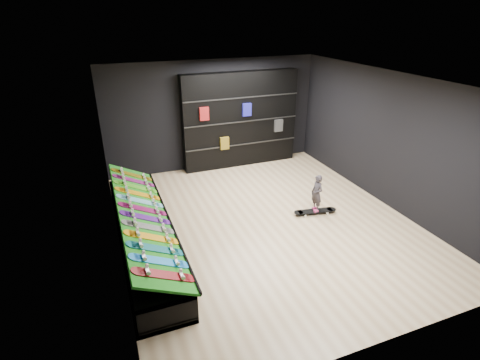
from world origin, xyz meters
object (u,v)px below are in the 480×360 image
object	(u,v)px
display_rack	(144,236)
child	(316,200)
back_shelving	(240,120)
floor_skateboard	(315,212)

from	to	relation	value
display_rack	child	distance (m)	3.75
back_shelving	child	xyz separation A→B (m)	(0.47, -3.41, -0.99)
floor_skateboard	child	size ratio (longest dim) A/B	1.92
display_rack	child	world-z (taller)	child
floor_skateboard	child	distance (m)	0.30
child	floor_skateboard	bearing A→B (deg)	0.00
back_shelving	child	bearing A→B (deg)	-82.12
floor_skateboard	back_shelving	bearing A→B (deg)	108.15
display_rack	back_shelving	xyz separation A→B (m)	(3.28, 3.32, 1.08)
display_rack	floor_skateboard	world-z (taller)	display_rack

